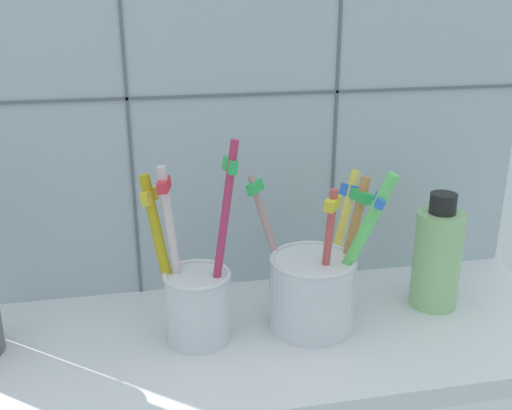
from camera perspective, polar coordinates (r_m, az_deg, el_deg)
counter_slab at (r=58.53cm, az=0.12°, el=-13.11°), size 64.00×22.00×2.00cm
tile_wall_back at (r=61.75cm, az=-2.15°, el=10.21°), size 64.00×2.20×45.00cm
toothbrush_cup_left at (r=55.67cm, az=-5.77°, el=-8.68°), size 8.77×6.27×19.10cm
toothbrush_cup_right at (r=57.67cm, az=5.66°, el=-7.65°), size 12.85×9.22×15.99cm
soap_bottle at (r=63.35cm, az=16.95°, el=-4.73°), size 4.81×4.81×12.15cm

